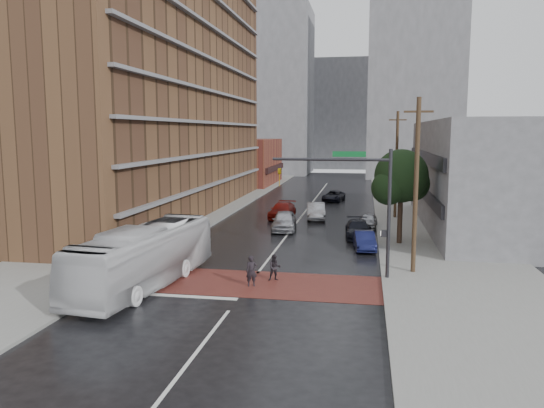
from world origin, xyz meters
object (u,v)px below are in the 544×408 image
at_px(car_parked_near, 364,241).
at_px(car_travel_b, 316,211).
at_px(pedestrian_b, 275,268).
at_px(pedestrian_a, 252,271).
at_px(car_parked_mid, 358,229).
at_px(car_parked_far, 368,221).
at_px(car_travel_c, 282,210).
at_px(car_travel_a, 284,221).
at_px(suv_travel, 333,196).
at_px(transit_bus, 145,257).

bearing_deg(car_parked_near, car_travel_b, 104.05).
xyz_separation_m(pedestrian_b, car_parked_near, (4.81, 8.71, -0.10)).
height_order(pedestrian_a, pedestrian_b, pedestrian_a).
relative_size(pedestrian_a, car_parked_near, 0.43).
relative_size(car_parked_mid, car_parked_far, 1.27).
xyz_separation_m(car_travel_c, car_parked_far, (8.00, -3.99, -0.10)).
height_order(car_travel_b, car_parked_far, car_travel_b).
distance_m(pedestrian_b, car_travel_a, 14.93).
height_order(pedestrian_b, suv_travel, pedestrian_b).
distance_m(car_travel_a, car_parked_mid, 6.36).
relative_size(car_travel_a, car_travel_b, 1.02).
distance_m(transit_bus, car_parked_far, 22.73).
height_order(transit_bus, car_parked_far, transit_bus).
bearing_deg(car_parked_mid, suv_travel, 94.74).
bearing_deg(car_travel_a, pedestrian_a, -91.91).
relative_size(transit_bus, car_parked_far, 3.16).
distance_m(transit_bus, car_parked_near, 15.83).
bearing_deg(car_travel_b, car_travel_c, 170.17).
bearing_deg(pedestrian_b, car_travel_c, 80.65).
xyz_separation_m(car_travel_b, car_travel_c, (-3.21, 0.17, -0.05)).
xyz_separation_m(transit_bus, car_travel_c, (3.61, 23.51, -0.89)).
distance_m(car_travel_a, suv_travel, 19.80).
height_order(car_travel_c, suv_travel, car_travel_c).
relative_size(pedestrian_b, car_travel_c, 0.29).
bearing_deg(suv_travel, car_travel_b, -83.74).
distance_m(transit_bus, car_travel_b, 24.33).
xyz_separation_m(pedestrian_b, car_travel_c, (-2.92, 21.21, -0.01)).
height_order(transit_bus, car_travel_b, transit_bus).
bearing_deg(transit_bus, car_parked_mid, 60.46).
distance_m(car_travel_b, car_parked_mid, 9.08).
bearing_deg(car_travel_b, car_parked_far, -45.31).
height_order(car_travel_a, suv_travel, car_travel_a).
relative_size(pedestrian_b, suv_travel, 0.33).
height_order(car_travel_c, car_parked_mid, car_travel_c).
bearing_deg(pedestrian_b, suv_travel, 70.97).
bearing_deg(car_parked_far, car_parked_mid, -96.23).
bearing_deg(car_travel_b, pedestrian_b, -97.56).
distance_m(car_parked_near, car_parked_far, 8.52).
distance_m(pedestrian_b, suv_travel, 34.43).
bearing_deg(suv_travel, car_parked_near, -72.03).
distance_m(transit_bus, pedestrian_b, 6.98).
bearing_deg(car_travel_b, pedestrian_a, -100.12).
height_order(transit_bus, pedestrian_a, transit_bus).
relative_size(pedestrian_a, car_parked_far, 0.45).
bearing_deg(transit_bus, pedestrian_a, 16.20).
bearing_deg(car_travel_c, car_travel_a, -76.55).
bearing_deg(transit_bus, car_travel_b, 79.67).
bearing_deg(suv_travel, pedestrian_a, -83.63).
xyz_separation_m(car_travel_a, car_parked_mid, (6.06, -1.93, -0.14)).
distance_m(suv_travel, car_parked_far, 17.64).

